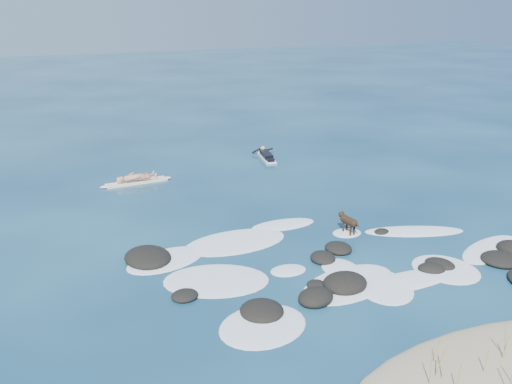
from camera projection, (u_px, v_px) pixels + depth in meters
name	position (u px, v px, depth m)	size (l,w,h in m)	color
ground	(328.00, 246.00, 19.81)	(160.00, 160.00, 0.00)	#0A2642
dune_grass	(490.00, 366.00, 12.39)	(4.06, 1.98, 1.16)	#899B4B
reef_rocks	(356.00, 271.00, 17.77)	(12.82, 8.47, 0.52)	black
breaking_foam	(321.00, 266.00, 18.35)	(13.79, 8.06, 0.12)	white
standing_surfer_rig	(135.00, 168.00, 26.38)	(3.43, 0.75, 1.95)	#FBEAC9
paddling_surfer_rig	(266.00, 155.00, 30.79)	(1.31, 2.70, 0.47)	white
dog	(348.00, 221.00, 20.72)	(0.37, 1.21, 0.77)	black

